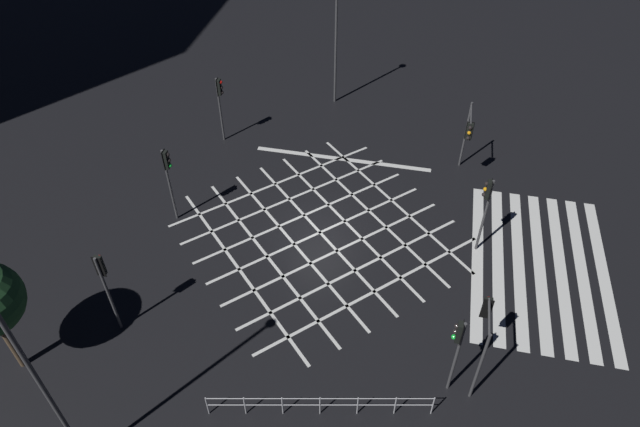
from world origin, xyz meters
TOP-DOWN VIEW (x-y plane):
  - ground_plane at (0.00, 0.00)m, footprint 200.00×200.00m
  - road_markings at (0.28, -5.65)m, footprint 14.43×20.16m
  - traffic_light_sw_main at (-6.16, -7.09)m, footprint 1.87×0.36m
  - traffic_light_se_main at (5.67, -6.25)m, footprint 1.93×0.36m
  - traffic_light_nw_main at (-6.89, 6.67)m, footprint 0.39×0.36m
  - traffic_light_median_south at (0.47, -7.12)m, footprint 0.36×0.39m
  - traffic_light_median_north at (-0.47, 6.90)m, footprint 0.36×0.39m
  - traffic_light_ne_cross at (6.23, 6.83)m, footprint 0.36×0.39m
  - traffic_light_sw_cross at (-6.95, -6.19)m, footprint 0.36×0.39m
  - street_lamp_east at (11.58, 1.55)m, footprint 0.45×0.45m
  - street_lamp_west at (-12.14, 5.34)m, footprint 0.40×0.40m
  - pedestrian_railing at (-8.92, -1.92)m, footprint 1.70×7.73m

SIDE VIEW (x-z plane):
  - ground_plane at x=0.00m, z-range 0.00..0.00m
  - road_markings at x=0.28m, z-range 0.00..0.01m
  - pedestrian_railing at x=-8.92m, z-range 0.14..1.19m
  - traffic_light_sw_main at x=-6.16m, z-range 0.85..4.60m
  - traffic_light_ne_cross at x=6.23m, z-range 0.84..4.72m
  - traffic_light_sw_cross at x=-6.95m, z-range 0.84..4.73m
  - traffic_light_se_main at x=5.67m, z-range 0.88..4.77m
  - traffic_light_median_south at x=0.47m, z-range 0.86..4.89m
  - traffic_light_median_north at x=-0.47m, z-range 0.87..4.92m
  - traffic_light_nw_main at x=-6.89m, z-range 0.87..4.92m
  - street_lamp_east at x=11.58m, z-range 1.30..9.28m
  - street_lamp_west at x=-12.14m, z-range 1.09..10.81m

